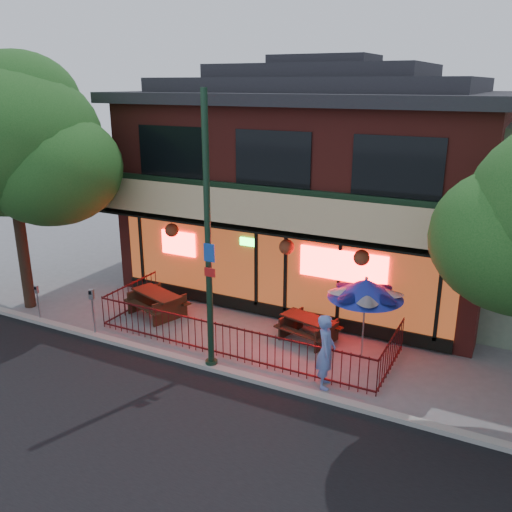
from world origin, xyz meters
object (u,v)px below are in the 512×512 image
Objects in this scene: street_light at (208,252)px; picnic_table_right at (309,325)px; parking_meter_far at (37,297)px; street_tree_left at (10,132)px; pedestrian at (326,351)px; picnic_table_left at (157,300)px; patio_umbrella at (366,289)px; parking_meter_near at (92,305)px.

street_light is 4.12m from picnic_table_right.
street_light is 6.69m from parking_meter_far.
street_tree_left is 6.83× the size of parking_meter_far.
street_light reaches higher than pedestrian.
picnic_table_left is 1.14× the size of picnic_table_right.
street_tree_left is 3.81× the size of picnic_table_left.
street_light reaches higher than picnic_table_left.
pedestrian is (-0.35, -1.94, -1.01)m from patio_umbrella.
patio_umbrella is 1.21× the size of pedestrian.
street_tree_left reaches higher than picnic_table_right.
street_tree_left is at bearing 167.19° from parking_meter_near.
parking_meter_near is at bearing 77.59° from pedestrian.
patio_umbrella reaches higher than picnic_table_right.
parking_meter_far is at bearing -161.54° from picnic_table_right.
street_tree_left is at bearing 146.72° from parking_meter_far.
picnic_table_left is 1.44× the size of parking_meter_near.
pedestrian is at bearing -58.89° from picnic_table_right.
parking_meter_near is at bearing -12.81° from street_tree_left.
patio_umbrella is at bearing 14.32° from parking_meter_far.
parking_meter_far is at bearing 180.00° from parking_meter_near.
street_light is 4.78× the size of parking_meter_near.
pedestrian is (6.26, -1.59, 0.44)m from picnic_table_left.
street_light reaches higher than patio_umbrella.
pedestrian is (2.94, 0.50, -2.21)m from street_light.
parking_meter_far reaches higher than picnic_table_left.
patio_umbrella is (10.75, 1.65, -3.72)m from street_tree_left.
street_tree_left is at bearing -162.52° from picnic_table_left.
street_light is 3.07× the size of patio_umbrella.
picnic_table_left is at bearing 35.38° from parking_meter_far.
street_tree_left is 4.28× the size of pedestrian.
parking_meter_near is at bearing -161.51° from patio_umbrella.
pedestrian is at bearing 9.71° from street_light.
pedestrian is at bearing 3.11° from parking_meter_far.
picnic_table_right is 0.81× the size of patio_umbrella.
picnic_table_right is at bearing 58.04° from street_light.
parking_meter_near is at bearing -108.13° from picnic_table_left.
patio_umbrella is at bearing 18.49° from parking_meter_near.
patio_umbrella is at bearing -26.83° from pedestrian.
street_tree_left is 5.87m from parking_meter_near.
patio_umbrella is at bearing 36.56° from street_light.
street_light is at bearing -6.04° from street_tree_left.
parking_meter_near is (-4.00, 0.00, -2.16)m from street_light.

